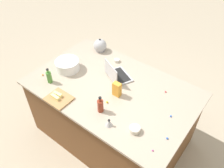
% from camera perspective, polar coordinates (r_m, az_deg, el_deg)
% --- Properties ---
extents(ground_plane, '(12.00, 12.00, 0.00)m').
position_cam_1_polar(ground_plane, '(3.33, 0.00, -12.16)').
color(ground_plane, '#B7A88E').
extents(island_counter, '(1.92, 1.23, 0.90)m').
position_cam_1_polar(island_counter, '(2.98, 0.00, -7.11)').
color(island_counter, brown).
rests_on(island_counter, ground).
extents(laptop, '(0.37, 0.34, 0.22)m').
position_cam_1_polar(laptop, '(2.75, 1.14, 2.33)').
color(laptop, '#B7B7BC').
rests_on(laptop, island_counter).
extents(mixing_bowl_large, '(0.30, 0.30, 0.13)m').
position_cam_1_polar(mixing_bowl_large, '(2.91, -10.99, 4.69)').
color(mixing_bowl_large, white).
rests_on(mixing_bowl_large, island_counter).
extents(bottle_olive, '(0.06, 0.06, 0.19)m').
position_cam_1_polar(bottle_olive, '(2.77, -15.32, 1.72)').
color(bottle_olive, '#4C8C38').
rests_on(bottle_olive, island_counter).
extents(bottle_soy, '(0.06, 0.06, 0.20)m').
position_cam_1_polar(bottle_soy, '(2.35, -2.90, -5.35)').
color(bottle_soy, maroon).
rests_on(bottle_soy, island_counter).
extents(kettle, '(0.21, 0.18, 0.20)m').
position_cam_1_polar(kettle, '(3.20, -2.98, 9.49)').
color(kettle, '#ADADB2').
rests_on(kettle, island_counter).
extents(cutting_board, '(0.27, 0.23, 0.02)m').
position_cam_1_polar(cutting_board, '(2.57, -13.06, -3.57)').
color(cutting_board, '#AD7F4C').
rests_on(cutting_board, island_counter).
extents(butter_stick_left, '(0.11, 0.05, 0.04)m').
position_cam_1_polar(butter_stick_left, '(2.58, -13.33, -2.51)').
color(butter_stick_left, '#F4E58C').
rests_on(butter_stick_left, cutting_board).
extents(butter_stick_right, '(0.11, 0.04, 0.04)m').
position_cam_1_polar(butter_stick_right, '(2.56, -13.91, -3.17)').
color(butter_stick_right, '#F4E58C').
rests_on(butter_stick_right, cutting_board).
extents(ramekin_small, '(0.07, 0.07, 0.04)m').
position_cam_1_polar(ramekin_small, '(3.02, 1.19, 5.85)').
color(ramekin_small, beige).
rests_on(ramekin_small, island_counter).
extents(ramekin_medium, '(0.11, 0.11, 0.05)m').
position_cam_1_polar(ramekin_medium, '(2.23, 5.65, -11.11)').
color(ramekin_medium, beige).
rests_on(ramekin_medium, island_counter).
extents(kitchen_timer, '(0.07, 0.07, 0.08)m').
position_cam_1_polar(kitchen_timer, '(2.26, -0.74, -9.60)').
color(kitchen_timer, '#B2B2B7').
rests_on(kitchen_timer, island_counter).
extents(candy_bag, '(0.09, 0.06, 0.17)m').
position_cam_1_polar(candy_bag, '(2.50, 1.22, -1.32)').
color(candy_bag, gold).
rests_on(candy_bag, island_counter).
extents(candy_0, '(0.02, 0.02, 0.02)m').
position_cam_1_polar(candy_0, '(2.42, 14.39, -7.71)').
color(candy_0, blue).
rests_on(candy_0, island_counter).
extents(candy_1, '(0.02, 0.02, 0.02)m').
position_cam_1_polar(candy_1, '(2.76, 1.80, 1.54)').
color(candy_1, orange).
rests_on(candy_1, island_counter).
extents(candy_2, '(0.02, 0.02, 0.02)m').
position_cam_1_polar(candy_2, '(2.47, -1.24, -4.51)').
color(candy_2, yellow).
rests_on(candy_2, island_counter).
extents(candy_3, '(0.02, 0.02, 0.02)m').
position_cam_1_polar(candy_3, '(2.24, 13.55, -12.95)').
color(candy_3, blue).
rests_on(candy_3, island_counter).
extents(candy_4, '(0.02, 0.02, 0.02)m').
position_cam_1_polar(candy_4, '(2.92, -16.79, 2.18)').
color(candy_4, orange).
rests_on(candy_4, island_counter).
extents(candy_6, '(0.01, 0.01, 0.01)m').
position_cam_1_polar(candy_6, '(2.15, 10.07, -15.93)').
color(candy_6, '#CC3399').
rests_on(candy_6, island_counter).
extents(candy_7, '(0.02, 0.02, 0.02)m').
position_cam_1_polar(candy_7, '(2.65, 13.14, -1.87)').
color(candy_7, red).
rests_on(candy_7, island_counter).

